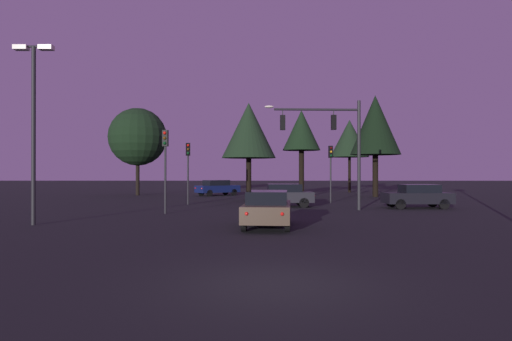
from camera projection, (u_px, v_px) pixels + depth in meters
name	position (u px, v px, depth m)	size (l,w,h in m)	color
ground_plane	(263.00, 202.00, 33.50)	(168.00, 168.00, 0.00)	black
traffic_signal_mast_arm	(332.00, 135.00, 26.42)	(5.85, 0.57, 6.66)	#232326
traffic_light_corner_left	(331.00, 162.00, 32.61)	(0.32, 0.36, 4.28)	#232326
traffic_light_corner_right	(188.00, 161.00, 30.99)	(0.35, 0.38, 4.38)	#232326
traffic_light_median	(165.00, 155.00, 24.14)	(0.31, 0.36, 4.64)	#232326
car_nearside_lane	(268.00, 208.00, 18.28)	(2.22, 4.56, 1.52)	#473828
car_crossing_left	(418.00, 196.00, 27.82)	(4.25, 1.99, 1.52)	black
car_crossing_right	(283.00, 195.00, 28.92)	(4.21, 2.02, 1.52)	#232328
car_far_lane	(217.00, 187.00, 42.82)	(4.43, 3.94, 1.52)	#0F1947
parking_lot_lamp_post	(34.00, 111.00, 19.00)	(1.70, 0.36, 7.84)	#232326
tree_behind_sign	(249.00, 131.00, 34.98)	(4.34, 4.34, 7.88)	black
tree_left_far	(301.00, 131.00, 40.08)	(3.46, 3.46, 8.02)	black
tree_center_horizon	(138.00, 137.00, 43.25)	(5.71, 5.71, 8.66)	black
tree_right_cluster	(375.00, 125.00, 40.59)	(4.62, 4.62, 9.49)	black
tree_lot_edge	(349.00, 139.00, 49.53)	(4.39, 4.39, 8.26)	black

